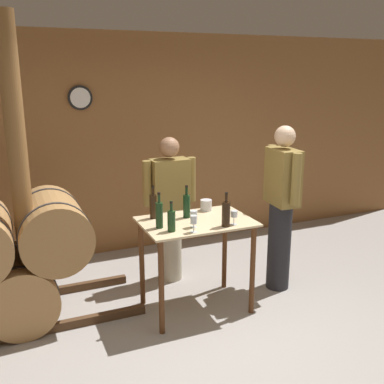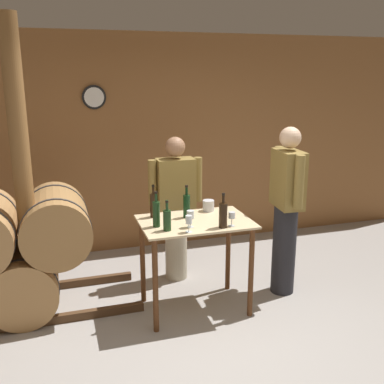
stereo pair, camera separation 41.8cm
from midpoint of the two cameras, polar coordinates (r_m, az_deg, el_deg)
ground_plane at (r=4.02m, az=2.27°, el=-18.68°), size 14.00×14.00×0.00m
back_wall at (r=5.71m, az=-8.22°, el=5.99°), size 8.40×0.08×2.70m
tasting_table at (r=4.22m, az=-2.31°, el=-6.04°), size 1.02×0.69×0.90m
wooden_post at (r=4.08m, az=-23.77°, el=1.25°), size 0.16×0.16×2.70m
wine_bottle_far_left at (r=3.96m, az=-7.20°, el=-2.86°), size 0.07×0.07×0.32m
wine_bottle_left at (r=4.23m, az=-7.78°, el=-1.77°), size 0.07×0.07×0.31m
wine_bottle_center at (r=3.87m, az=-5.73°, el=-3.62°), size 0.07×0.07×0.27m
wine_bottle_right at (r=4.22m, az=-3.53°, el=-1.74°), size 0.07×0.07×0.31m
wine_bottle_far_right at (r=3.97m, az=1.34°, el=-2.78°), size 0.07×0.07×0.32m
wine_glass_near_left at (r=3.83m, az=-2.91°, el=-3.68°), size 0.06×0.06×0.15m
wine_glass_near_center at (r=3.96m, az=-2.81°, el=-3.01°), size 0.07×0.07×0.15m
wine_glass_near_right at (r=4.02m, az=2.41°, el=-2.93°), size 0.06×0.06×0.13m
ice_bucket at (r=4.44m, az=-0.88°, el=-1.72°), size 0.11×0.11×0.11m
person_host at (r=4.63m, az=8.76°, el=-1.69°), size 0.25×0.59×1.73m
person_visitor_with_scarf at (r=4.82m, az=-5.28°, el=-1.90°), size 0.59×0.24×1.58m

